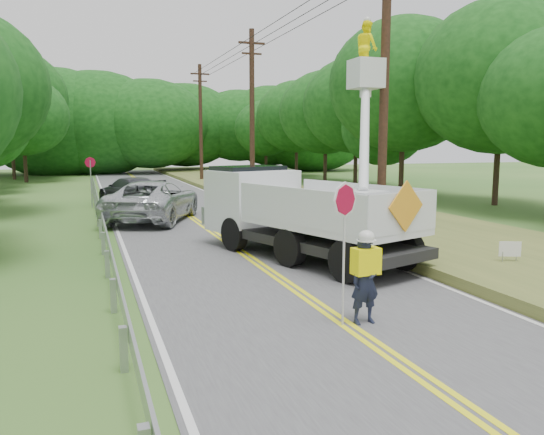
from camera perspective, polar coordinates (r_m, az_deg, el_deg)
name	(u,v)px	position (r m, az deg, el deg)	size (l,w,h in m)	color
ground	(396,361)	(9.01, 13.06, -14.59)	(140.00, 140.00, 0.00)	#306123
road	(207,228)	(21.75, -6.94, -1.14)	(7.20, 96.00, 0.03)	#4A4A4C
guardrail	(101,216)	(22.10, -17.70, 0.11)	(0.18, 48.00, 0.77)	#9FA3A7
utility_poles	(295,103)	(25.90, 2.50, 12.03)	(1.60, 43.30, 10.00)	black
tall_grass_verge	(363,217)	(24.22, 9.70, 0.07)	(7.00, 96.00, 0.30)	#535F2C
treeline_right	(396,103)	(38.10, 13.06, 11.76)	(11.56, 53.37, 11.20)	#332319
treeline_horizon	(135,124)	(63.29, -14.40, 9.58)	(57.44, 14.35, 11.95)	#114011
flagger	(365,273)	(10.28, 9.84, -5.88)	(1.07, 0.43, 2.71)	#191E33
bucket_truck	(289,200)	(16.77, 1.82, 1.85)	(5.56, 7.96, 7.30)	black
suv_silver	(153,201)	(24.13, -12.49, 1.77)	(2.93, 6.36, 1.77)	silver
suv_darkgrey	(131,190)	(31.07, -14.79, 2.79)	(2.11, 5.19, 1.51)	#3E4046
stop_sign_permanent	(91,174)	(29.87, -18.71, 4.41)	(0.56, 0.16, 2.69)	#9FA3A7
yard_sign	(510,250)	(15.58, 23.96, -3.19)	(0.54, 0.25, 0.83)	white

